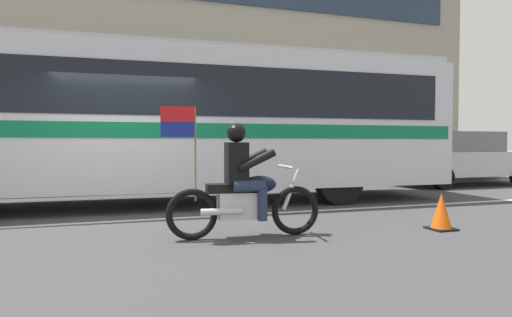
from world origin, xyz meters
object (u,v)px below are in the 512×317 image
transit_bus (173,115)px  parked_sedan_curbside (460,158)px  traffic_cone (441,212)px  fire_hydrant (311,168)px  motorcycle_with_rider (243,189)px

transit_bus → parked_sedan_curbside: bearing=8.9°
parked_sedan_curbside → traffic_cone: 7.69m
transit_bus → fire_hydrant: 5.72m
transit_bus → parked_sedan_curbside: (8.91, 1.39, -1.03)m
parked_sedan_curbside → fire_hydrant: (-4.25, 1.63, -0.33)m
parked_sedan_curbside → transit_bus: bearing=-171.1°
fire_hydrant → transit_bus: bearing=-147.1°
fire_hydrant → traffic_cone: fire_hydrant is taller
motorcycle_with_rider → parked_sedan_curbside: 9.79m
parked_sedan_curbside → fire_hydrant: 4.56m
transit_bus → motorcycle_with_rider: (0.49, -3.60, -1.22)m
motorcycle_with_rider → parked_sedan_curbside: bearing=30.6°
motorcycle_with_rider → traffic_cone: motorcycle_with_rider is taller
parked_sedan_curbside → fire_hydrant: parked_sedan_curbside is taller
transit_bus → parked_sedan_curbside: 9.08m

